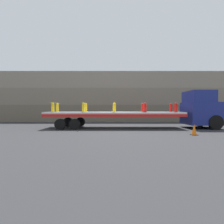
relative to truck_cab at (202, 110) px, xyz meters
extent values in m
plane|color=#2D2D30|center=(-7.21, 0.00, -1.51)|extent=(120.00, 120.00, 0.00)
cube|color=#665B4C|center=(-7.21, 8.24, -0.47)|extent=(60.00, 3.00, 2.07)
cube|color=#756B5B|center=(-7.21, 8.39, 1.59)|extent=(60.00, 3.00, 2.07)
cube|color=gray|center=(-7.21, 8.54, 3.66)|extent=(60.00, 3.00, 2.07)
cube|color=navy|center=(-0.05, 0.00, -0.30)|extent=(2.61, 2.53, 1.80)
cube|color=navy|center=(-0.31, 0.00, 1.06)|extent=(1.83, 2.33, 0.92)
cube|color=black|center=(0.67, 0.00, 0.06)|extent=(1.04, 2.23, 1.01)
cylinder|color=black|center=(0.41, -1.20, -0.96)|extent=(1.09, 0.28, 1.09)
cylinder|color=black|center=(0.41, 1.20, -0.96)|extent=(1.09, 0.28, 1.09)
cube|color=#B2B2B7|center=(-7.21, 0.00, -0.26)|extent=(10.89, 2.58, 0.14)
cube|color=red|center=(-7.21, -1.25, -0.43)|extent=(10.89, 0.08, 0.20)
cube|color=red|center=(-7.21, 1.25, -0.43)|extent=(10.89, 0.08, 0.20)
cylinder|color=black|center=(-10.21, -1.19, -1.10)|extent=(0.82, 0.30, 0.82)
cylinder|color=black|center=(-10.21, 1.19, -1.10)|extent=(0.82, 0.30, 0.82)
cylinder|color=black|center=(-11.30, -1.19, -1.10)|extent=(0.82, 0.30, 0.82)
cylinder|color=black|center=(-11.30, 1.19, -1.10)|extent=(0.82, 0.30, 0.82)
cylinder|color=gold|center=(-12.06, -0.57, -0.18)|extent=(0.30, 0.30, 0.03)
cylinder|color=gold|center=(-12.06, -0.57, 0.10)|extent=(0.24, 0.24, 0.58)
sphere|color=gold|center=(-12.06, -0.57, 0.44)|extent=(0.23, 0.23, 0.23)
cylinder|color=gold|center=(-12.06, -0.75, 0.17)|extent=(0.11, 0.13, 0.11)
cylinder|color=gold|center=(-12.06, -0.39, 0.17)|extent=(0.11, 0.13, 0.11)
cylinder|color=gold|center=(-12.06, 0.57, -0.18)|extent=(0.30, 0.30, 0.03)
cylinder|color=gold|center=(-12.06, 0.57, 0.10)|extent=(0.24, 0.24, 0.58)
sphere|color=gold|center=(-12.06, 0.57, 0.44)|extent=(0.23, 0.23, 0.23)
cylinder|color=gold|center=(-12.06, 0.39, 0.17)|extent=(0.11, 0.13, 0.11)
cylinder|color=gold|center=(-12.06, 0.75, 0.17)|extent=(0.11, 0.13, 0.11)
cylinder|color=gold|center=(-9.64, -0.57, -0.18)|extent=(0.30, 0.30, 0.03)
cylinder|color=gold|center=(-9.64, -0.57, 0.10)|extent=(0.24, 0.24, 0.58)
sphere|color=gold|center=(-9.64, -0.57, 0.44)|extent=(0.23, 0.23, 0.23)
cylinder|color=gold|center=(-9.64, -0.75, 0.17)|extent=(0.11, 0.13, 0.11)
cylinder|color=gold|center=(-9.64, -0.39, 0.17)|extent=(0.11, 0.13, 0.11)
cylinder|color=gold|center=(-9.64, 0.57, -0.18)|extent=(0.30, 0.30, 0.03)
cylinder|color=gold|center=(-9.64, 0.57, 0.10)|extent=(0.24, 0.24, 0.58)
sphere|color=gold|center=(-9.64, 0.57, 0.44)|extent=(0.23, 0.23, 0.23)
cylinder|color=gold|center=(-9.64, 0.39, 0.17)|extent=(0.11, 0.13, 0.11)
cylinder|color=gold|center=(-9.64, 0.75, 0.17)|extent=(0.11, 0.13, 0.11)
cylinder|color=gold|center=(-7.21, -0.57, -0.18)|extent=(0.30, 0.30, 0.03)
cylinder|color=gold|center=(-7.21, -0.57, 0.10)|extent=(0.24, 0.24, 0.58)
sphere|color=gold|center=(-7.21, -0.57, 0.44)|extent=(0.23, 0.23, 0.23)
cylinder|color=gold|center=(-7.21, -0.75, 0.17)|extent=(0.11, 0.13, 0.11)
cylinder|color=gold|center=(-7.21, -0.39, 0.17)|extent=(0.11, 0.13, 0.11)
cylinder|color=gold|center=(-7.21, 0.57, -0.18)|extent=(0.30, 0.30, 0.03)
cylinder|color=gold|center=(-7.21, 0.57, 0.10)|extent=(0.24, 0.24, 0.58)
sphere|color=gold|center=(-7.21, 0.57, 0.44)|extent=(0.23, 0.23, 0.23)
cylinder|color=gold|center=(-7.21, 0.39, 0.17)|extent=(0.11, 0.13, 0.11)
cylinder|color=gold|center=(-7.21, 0.75, 0.17)|extent=(0.11, 0.13, 0.11)
cylinder|color=red|center=(-4.79, -0.57, -0.18)|extent=(0.30, 0.30, 0.03)
cylinder|color=red|center=(-4.79, -0.57, 0.10)|extent=(0.24, 0.24, 0.58)
sphere|color=red|center=(-4.79, -0.57, 0.44)|extent=(0.23, 0.23, 0.23)
cylinder|color=red|center=(-4.79, -0.75, 0.17)|extent=(0.11, 0.13, 0.11)
cylinder|color=red|center=(-4.79, -0.39, 0.17)|extent=(0.11, 0.13, 0.11)
cylinder|color=red|center=(-4.79, 0.57, -0.18)|extent=(0.30, 0.30, 0.03)
cylinder|color=red|center=(-4.79, 0.57, 0.10)|extent=(0.24, 0.24, 0.58)
sphere|color=red|center=(-4.79, 0.57, 0.44)|extent=(0.23, 0.23, 0.23)
cylinder|color=red|center=(-4.79, 0.39, 0.17)|extent=(0.11, 0.13, 0.11)
cylinder|color=red|center=(-4.79, 0.75, 0.17)|extent=(0.11, 0.13, 0.11)
cylinder|color=red|center=(-2.37, -0.57, -0.18)|extent=(0.30, 0.30, 0.03)
cylinder|color=red|center=(-2.37, -0.57, 0.10)|extent=(0.24, 0.24, 0.58)
sphere|color=red|center=(-2.37, -0.57, 0.44)|extent=(0.23, 0.23, 0.23)
cylinder|color=red|center=(-2.37, -0.75, 0.17)|extent=(0.11, 0.13, 0.11)
cylinder|color=red|center=(-2.37, -0.39, 0.17)|extent=(0.11, 0.13, 0.11)
cylinder|color=red|center=(-2.37, 0.57, -0.18)|extent=(0.30, 0.30, 0.03)
cylinder|color=red|center=(-2.37, 0.57, 0.10)|extent=(0.24, 0.24, 0.58)
sphere|color=red|center=(-2.37, 0.57, 0.44)|extent=(0.23, 0.23, 0.23)
cylinder|color=red|center=(-2.37, 0.39, 0.17)|extent=(0.11, 0.13, 0.11)
cylinder|color=red|center=(-2.37, 0.75, 0.17)|extent=(0.11, 0.13, 0.11)
cube|color=yellow|center=(-12.06, 0.00, 0.56)|extent=(0.05, 2.78, 0.01)
cube|color=yellow|center=(-9.64, 0.00, 0.56)|extent=(0.05, 2.78, 0.01)
cube|color=yellow|center=(-7.21, 0.00, 0.56)|extent=(0.05, 2.78, 0.01)
cube|color=black|center=(-2.46, -3.86, -1.49)|extent=(0.38, 0.38, 0.03)
cone|color=orange|center=(-2.46, -3.86, -1.16)|extent=(0.29, 0.29, 0.64)
camera|label=1|loc=(-7.40, -14.30, 0.06)|focal=28.00mm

